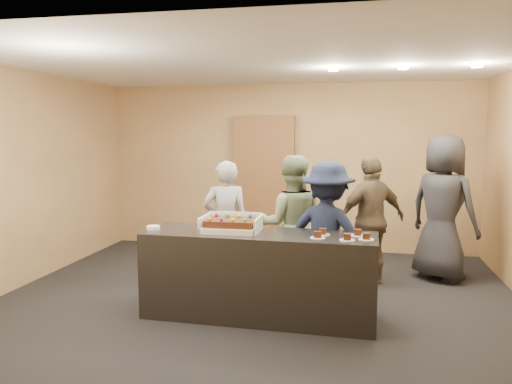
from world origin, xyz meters
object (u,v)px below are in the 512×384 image
plate_stack (153,227)px  person_navy_man (327,235)px  cake_box (232,227)px  sheet_cake (231,222)px  person_server_grey (226,223)px  person_sage_man (291,224)px  person_brown_extra (371,220)px  storage_cabinet (264,183)px  serving_counter (259,275)px  person_dark_suit (443,208)px

plate_stack → person_navy_man: 1.89m
cake_box → sheet_cake: size_ratio=1.18×
person_server_grey → person_sage_man: (0.85, -0.13, 0.04)m
sheet_cake → person_sage_man: person_sage_man is taller
person_server_grey → person_brown_extra: 1.85m
person_brown_extra → person_sage_man: bearing=-3.4°
sheet_cake → person_brown_extra: 2.06m
storage_cabinet → cake_box: size_ratio=3.65×
cake_box → person_brown_extra: person_brown_extra is taller
person_server_grey → sheet_cake: bearing=88.4°
storage_cabinet → person_server_grey: size_ratio=1.39×
person_sage_man → person_brown_extra: (0.95, 0.54, -0.01)m
person_server_grey → serving_counter: bearing=102.0°
person_navy_man → person_dark_suit: bearing=-120.2°
person_navy_man → person_dark_suit: (1.41, 1.34, 0.14)m
storage_cabinet → person_dark_suit: 2.89m
cake_box → person_dark_suit: (2.38, 1.79, 0.01)m
plate_stack → person_dark_suit: size_ratio=0.08×
cake_box → person_server_grey: person_server_grey is taller
person_server_grey → person_navy_man: 1.42m
plate_stack → person_sage_man: bearing=34.3°
cake_box → person_brown_extra: (1.47, 1.41, -0.12)m
serving_counter → storage_cabinet: 3.17m
person_navy_man → person_dark_suit: person_dark_suit is taller
serving_counter → storage_cabinet: (-0.52, 3.06, 0.65)m
person_brown_extra → storage_cabinet: bearing=-77.1°
storage_cabinet → person_navy_man: bearing=-65.2°
serving_counter → cake_box: cake_box is taller
cake_box → sheet_cake: 0.06m
storage_cabinet → serving_counter: bearing=-80.4°
cake_box → person_server_grey: bearing=108.3°
storage_cabinet → sheet_cake: 3.07m
cake_box → plate_stack: (-0.85, -0.06, -0.03)m
person_navy_man → plate_stack: bearing=31.9°
person_sage_man → person_navy_man: person_sage_man is taller
storage_cabinet → person_navy_man: (1.19, -2.59, -0.29)m
serving_counter → plate_stack: bearing=-176.5°
serving_counter → cake_box: size_ratio=3.99×
sheet_cake → cake_box: bearing=89.2°
person_dark_suit → person_sage_man: bearing=65.6°
serving_counter → person_brown_extra: size_ratio=1.46×
person_server_grey → person_dark_suit: 2.83m
person_server_grey → person_sage_man: person_sage_man is taller
storage_cabinet → plate_stack: bearing=-101.5°
person_brown_extra → person_dark_suit: bearing=169.0°
person_sage_man → storage_cabinet: bearing=-79.6°
storage_cabinet → sheet_cake: (0.22, -3.06, -0.10)m
cake_box → sheet_cake: bearing=-90.8°
person_sage_man → serving_counter: bearing=67.8°
cake_box → plate_stack: bearing=-175.9°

